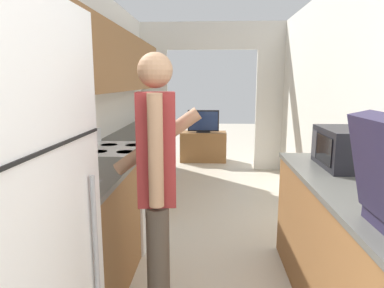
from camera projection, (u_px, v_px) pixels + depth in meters
name	position (u px, v px, depth m)	size (l,w,h in m)	color
wall_left	(81.00, 90.00, 3.03)	(0.38, 7.78, 2.50)	silver
wall_right	(379.00, 119.00, 2.55)	(0.06, 7.78, 2.50)	silver
wall_far_with_doorway	(212.00, 87.00, 5.84)	(2.82, 0.06, 2.50)	silver
counter_left	(130.00, 178.00, 3.85)	(0.62, 4.06, 0.90)	brown
counter_right	(366.00, 266.00, 2.02)	(0.62, 2.20, 0.90)	brown
range_oven	(118.00, 193.00, 3.32)	(0.66, 0.76, 1.04)	white
person	(157.00, 191.00, 1.96)	(0.54, 0.40, 1.68)	#4C4238
microwave	(349.00, 148.00, 2.49)	(0.39, 0.53, 0.29)	black
tv_cabinet	(203.00, 146.00, 6.62)	(0.88, 0.42, 0.57)	brown
television	(203.00, 121.00, 6.49)	(0.59, 0.16, 0.42)	black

